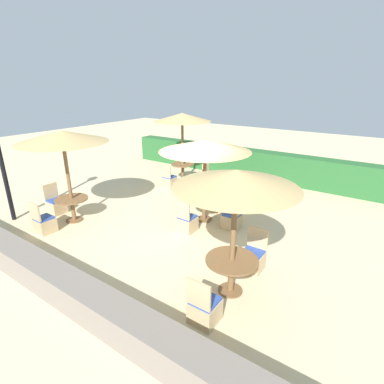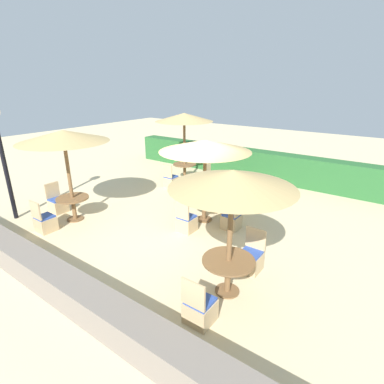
% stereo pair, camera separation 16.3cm
% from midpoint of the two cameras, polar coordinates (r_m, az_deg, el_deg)
% --- Properties ---
extents(ground_plane, '(40.00, 40.00, 0.00)m').
position_cam_midpoint_polar(ground_plane, '(8.54, -2.86, -6.82)').
color(ground_plane, beige).
extents(hedge_row, '(13.00, 0.70, 1.17)m').
position_cam_midpoint_polar(hedge_row, '(13.03, 12.54, 5.08)').
color(hedge_row, '#28602D').
rests_on(hedge_row, ground_plane).
extents(stone_border, '(10.00, 0.56, 0.55)m').
position_cam_midpoint_polar(stone_border, '(6.37, -23.79, -16.22)').
color(stone_border, slate).
rests_on(stone_border, ground_plane).
extents(parasol_center, '(2.57, 2.57, 2.40)m').
position_cam_midpoint_polar(parasol_center, '(8.32, 1.94, 8.76)').
color(parasol_center, brown).
rests_on(parasol_center, ground_plane).
extents(round_table_center, '(0.96, 0.96, 0.74)m').
position_cam_midpoint_polar(round_table_center, '(8.80, 1.81, -1.96)').
color(round_table_center, brown).
rests_on(round_table_center, ground_plane).
extents(patio_chair_center_north, '(0.46, 0.46, 0.93)m').
position_cam_midpoint_polar(patio_chair_center_north, '(9.61, 5.03, -1.98)').
color(patio_chair_center_north, tan).
rests_on(patio_chair_center_north, ground_plane).
extents(patio_chair_center_east, '(0.46, 0.46, 0.93)m').
position_cam_midpoint_polar(patio_chair_center_east, '(8.47, 7.13, -5.23)').
color(patio_chair_center_east, tan).
rests_on(patio_chair_center_east, ground_plane).
extents(patio_chair_center_south, '(0.46, 0.46, 0.93)m').
position_cam_midpoint_polar(patio_chair_center_south, '(8.26, -1.59, -5.79)').
color(patio_chair_center_south, tan).
rests_on(patio_chair_center_south, ground_plane).
extents(parasol_front_left, '(2.45, 2.45, 2.66)m').
position_cam_midpoint_polar(parasol_front_left, '(8.96, -23.98, 9.55)').
color(parasol_front_left, brown).
rests_on(parasol_front_left, ground_plane).
extents(round_table_front_left, '(0.93, 0.93, 0.71)m').
position_cam_midpoint_polar(round_table_front_left, '(9.46, -22.32, -2.12)').
color(round_table_front_left, brown).
rests_on(round_table_front_left, ground_plane).
extents(patio_chair_front_left_west, '(0.46, 0.46, 0.93)m').
position_cam_midpoint_polar(patio_chair_front_left_west, '(10.32, -24.87, -2.28)').
color(patio_chair_front_left_west, tan).
rests_on(patio_chair_front_left_west, ground_plane).
extents(patio_chair_front_left_south, '(0.46, 0.46, 0.93)m').
position_cam_midpoint_polar(patio_chair_front_left_south, '(9.15, -26.80, -5.40)').
color(patio_chair_front_left_south, tan).
rests_on(patio_chair_front_left_south, ground_plane).
extents(parasol_back_left, '(2.27, 2.27, 2.76)m').
position_cam_midpoint_polar(parasol_back_left, '(12.00, -2.28, 13.96)').
color(parasol_back_left, brown).
rests_on(parasol_back_left, ground_plane).
extents(round_table_back_left, '(0.95, 0.95, 0.73)m').
position_cam_midpoint_polar(round_table_back_left, '(12.38, -2.15, 4.59)').
color(round_table_back_left, brown).
rests_on(round_table_back_left, ground_plane).
extents(patio_chair_back_left_south, '(0.46, 0.46, 0.93)m').
position_cam_midpoint_polar(patio_chair_back_left_south, '(11.71, -4.79, 2.14)').
color(patio_chair_back_left_south, tan).
rests_on(patio_chair_back_left_south, ground_plane).
extents(patio_chair_back_left_east, '(0.46, 0.46, 0.93)m').
position_cam_midpoint_polar(patio_chair_back_left_east, '(11.97, 1.41, 2.61)').
color(patio_chair_back_left_east, tan).
rests_on(patio_chair_back_left_east, ground_plane).
extents(parasol_front_right, '(2.24, 2.24, 2.49)m').
position_cam_midpoint_polar(parasol_front_right, '(5.17, 7.53, 2.38)').
color(parasol_front_right, brown).
rests_on(parasol_front_right, ground_plane).
extents(round_table_front_right, '(1.01, 1.01, 0.73)m').
position_cam_midpoint_polar(round_table_front_right, '(5.94, 6.74, -13.94)').
color(round_table_front_right, brown).
rests_on(round_table_front_right, ground_plane).
extents(patio_chair_front_right_south, '(0.46, 0.46, 0.93)m').
position_cam_midpoint_polar(patio_chair_front_right_south, '(5.45, 1.44, -21.37)').
color(patio_chair_front_right_south, tan).
rests_on(patio_chair_front_right_south, ground_plane).
extents(patio_chair_front_right_north, '(0.46, 0.46, 0.93)m').
position_cam_midpoint_polar(patio_chair_front_right_north, '(6.79, 10.78, -12.37)').
color(patio_chair_front_right_north, tan).
rests_on(patio_chair_front_right_north, ground_plane).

